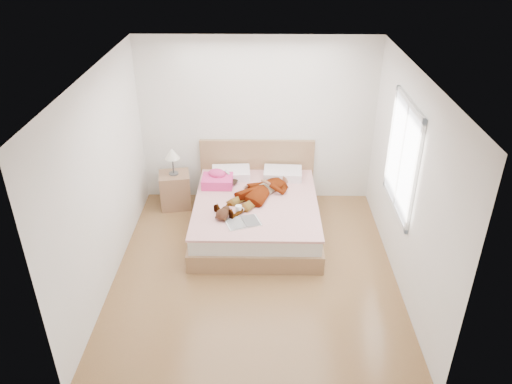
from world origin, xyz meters
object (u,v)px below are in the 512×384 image
(coffee_mug, at_px, (239,209))
(nightstand, at_px, (175,187))
(woman, at_px, (260,189))
(magazine, at_px, (243,222))
(phone, at_px, (227,172))
(bed, at_px, (256,211))
(towel, at_px, (217,179))
(plush_toy, at_px, (223,213))

(coffee_mug, relative_size, nightstand, 0.14)
(coffee_mug, xyz_separation_m, nightstand, (-1.05, 1.02, -0.23))
(woman, height_order, magazine, woman)
(woman, distance_m, coffee_mug, 0.55)
(phone, distance_m, bed, 0.75)
(magazine, bearing_deg, woman, 73.38)
(magazine, xyz_separation_m, coffee_mug, (-0.07, 0.27, 0.04))
(towel, xyz_separation_m, magazine, (0.42, -1.04, -0.09))
(towel, distance_m, plush_toy, 0.95)
(coffee_mug, distance_m, plush_toy, 0.26)
(woman, xyz_separation_m, bed, (-0.06, -0.06, -0.34))
(woman, bearing_deg, phone, -178.63)
(woman, height_order, plush_toy, woman)
(towel, height_order, magazine, towel)
(towel, height_order, nightstand, nightstand)
(woman, bearing_deg, bed, -94.99)
(bed, height_order, magazine, bed)
(nightstand, bearing_deg, plush_toy, -54.34)
(nightstand, bearing_deg, bed, -25.33)
(nightstand, bearing_deg, coffee_mug, -44.15)
(coffee_mug, bearing_deg, phone, 103.68)
(woman, relative_size, coffee_mug, 11.35)
(bed, distance_m, coffee_mug, 0.55)
(bed, xyz_separation_m, coffee_mug, (-0.23, -0.41, 0.29))
(bed, distance_m, towel, 0.76)
(phone, relative_size, coffee_mug, 0.66)
(woman, relative_size, towel, 3.38)
(woman, height_order, phone, woman)
(woman, bearing_deg, magazine, -66.59)
(plush_toy, bearing_deg, magazine, -21.88)
(phone, bearing_deg, coffee_mug, -126.29)
(woman, relative_size, phone, 17.29)
(magazine, xyz_separation_m, nightstand, (-1.12, 1.29, -0.19))
(coffee_mug, bearing_deg, towel, 114.63)
(bed, height_order, nightstand, bed)
(woman, height_order, coffee_mug, woman)
(phone, bearing_deg, plush_toy, -139.44)
(phone, xyz_separation_m, bed, (0.44, -0.46, -0.40))
(towel, distance_m, magazine, 1.13)
(bed, xyz_separation_m, plush_toy, (-0.43, -0.58, 0.31))
(woman, relative_size, magazine, 2.97)
(towel, xyz_separation_m, plush_toy, (0.15, -0.94, -0.02))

